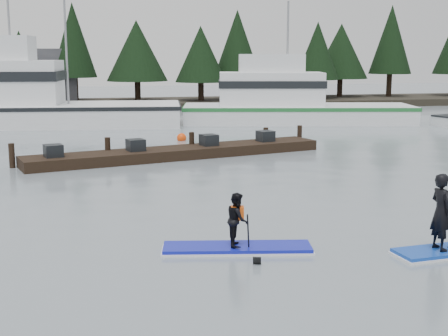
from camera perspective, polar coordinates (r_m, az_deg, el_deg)
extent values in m
plane|color=gray|center=(13.81, 5.28, -8.90)|extent=(160.00, 160.00, 0.00)
cube|color=#2D281E|center=(54.74, -7.95, 5.82)|extent=(70.00, 8.00, 0.60)
cube|color=white|center=(42.11, -17.29, 3.87)|extent=(19.62, 7.52, 2.55)
cylinder|color=gray|center=(42.10, -18.98, 11.04)|extent=(0.14, 0.14, 8.08)
cube|color=white|center=(42.39, 6.73, 4.29)|extent=(15.75, 7.31, 2.17)
cube|color=white|center=(42.03, 4.31, 7.24)|extent=(7.32, 4.44, 2.17)
cylinder|color=gray|center=(42.07, 5.82, 10.36)|extent=(0.14, 0.14, 6.77)
cube|color=black|center=(27.83, -4.16, 1.41)|extent=(13.66, 5.35, 0.46)
sphere|color=#EC420B|center=(33.44, -3.90, 2.53)|extent=(0.51, 0.51, 0.51)
cube|color=#121AAC|center=(14.75, 1.22, -7.33)|extent=(3.56, 1.45, 0.13)
imported|color=black|center=(14.56, 1.23, -4.71)|extent=(0.58, 0.69, 1.26)
cube|color=#F85A14|center=(14.52, 1.23, -4.14)|extent=(0.33, 0.25, 0.32)
cylinder|color=black|center=(14.49, 2.26, -6.69)|extent=(0.31, 0.85, 1.49)
imported|color=black|center=(15.04, 19.24, -3.81)|extent=(0.49, 0.69, 1.78)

